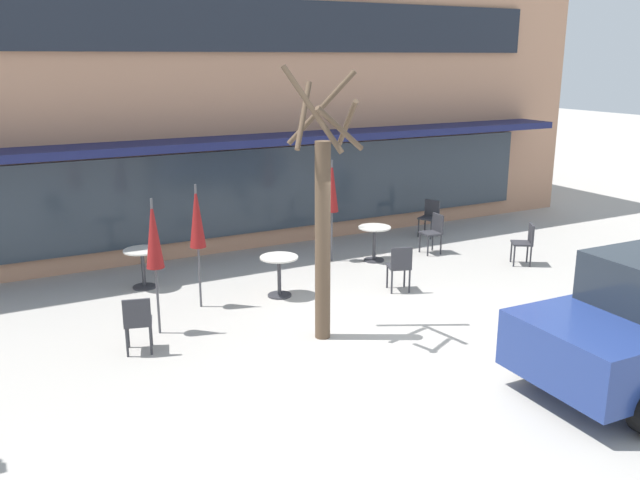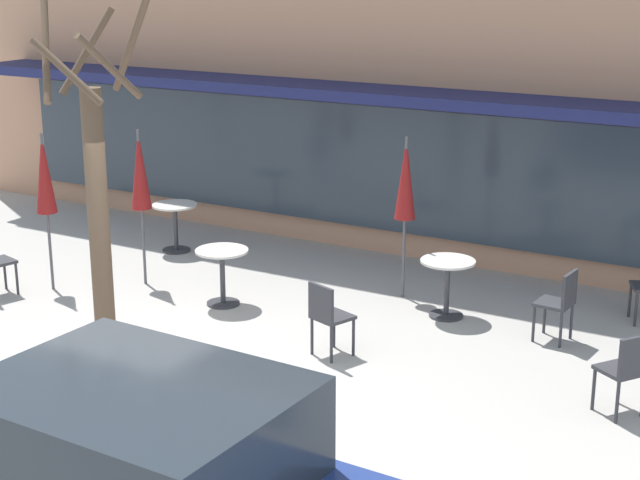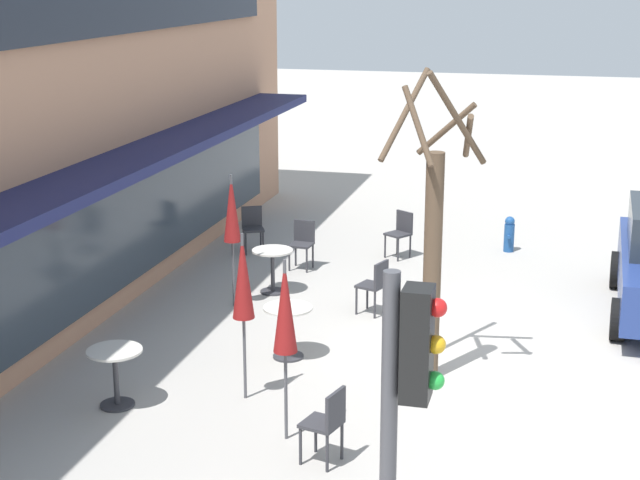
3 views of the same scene
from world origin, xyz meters
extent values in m
plane|color=#ADA8A0|center=(0.00, 0.00, 0.00)|extent=(80.00, 80.00, 0.00)
cube|color=tan|center=(0.00, 10.00, 3.42)|extent=(18.46, 8.00, 6.84)
cube|color=#191E4C|center=(0.00, 5.45, 2.55)|extent=(15.69, 1.10, 0.16)
cube|color=#2D3842|center=(0.00, 5.94, 1.35)|extent=(14.77, 0.10, 1.90)
cylinder|color=#333338|center=(1.70, 3.85, 0.01)|extent=(0.44, 0.44, 0.03)
cylinder|color=#333338|center=(1.70, 3.85, 0.38)|extent=(0.07, 0.07, 0.70)
cylinder|color=silver|center=(1.70, 3.85, 0.74)|extent=(0.70, 0.70, 0.03)
cylinder|color=#333338|center=(-3.13, 4.43, 0.01)|extent=(0.44, 0.44, 0.03)
cylinder|color=#333338|center=(-3.13, 4.43, 0.38)|extent=(0.07, 0.07, 0.70)
cylinder|color=silver|center=(-3.13, 4.43, 0.74)|extent=(0.70, 0.70, 0.03)
cylinder|color=#333338|center=(-1.04, 2.78, 0.01)|extent=(0.44, 0.44, 0.03)
cylinder|color=#333338|center=(-1.04, 2.78, 0.38)|extent=(0.07, 0.07, 0.70)
cylinder|color=silver|center=(-1.04, 2.78, 0.74)|extent=(0.70, 0.70, 0.03)
cylinder|color=#4C4C51|center=(-2.51, 2.93, 1.10)|extent=(0.04, 0.04, 2.20)
cone|color=maroon|center=(-2.51, 2.93, 1.65)|extent=(0.28, 0.28, 1.10)
cylinder|color=#4C4C51|center=(-3.47, 2.11, 1.10)|extent=(0.04, 0.04, 2.20)
cone|color=maroon|center=(-3.47, 2.11, 1.65)|extent=(0.28, 0.28, 1.10)
cylinder|color=#4C4C51|center=(0.89, 4.27, 1.10)|extent=(0.04, 0.04, 2.20)
cone|color=maroon|center=(0.89, 4.27, 1.65)|extent=(0.28, 0.28, 1.10)
cylinder|color=#333338|center=(3.89, 4.71, 0.23)|extent=(0.04, 0.04, 0.45)
cylinder|color=#333338|center=(3.74, 5.02, 0.23)|extent=(0.04, 0.04, 0.45)
cylinder|color=#333338|center=(0.96, 2.23, 0.23)|extent=(0.04, 0.04, 0.45)
cylinder|color=#333338|center=(1.29, 2.12, 0.23)|extent=(0.04, 0.04, 0.45)
cylinder|color=#333338|center=(0.85, 1.90, 0.23)|extent=(0.04, 0.04, 0.45)
cylinder|color=#333338|center=(1.18, 1.79, 0.23)|extent=(0.04, 0.04, 0.45)
cube|color=#333338|center=(1.07, 2.01, 0.47)|extent=(0.51, 0.51, 0.04)
cube|color=#333338|center=(1.01, 1.84, 0.69)|extent=(0.39, 0.17, 0.40)
cylinder|color=#333338|center=(2.95, 3.58, 0.23)|extent=(0.04, 0.04, 0.45)
cylinder|color=#333338|center=(2.97, 3.92, 0.23)|extent=(0.04, 0.04, 0.45)
cylinder|color=#333338|center=(3.29, 3.56, 0.23)|extent=(0.04, 0.04, 0.45)
cylinder|color=#333338|center=(3.31, 3.90, 0.23)|extent=(0.04, 0.04, 0.45)
cube|color=#333338|center=(3.13, 3.74, 0.47)|extent=(0.43, 0.43, 0.04)
cube|color=#333338|center=(3.31, 3.73, 0.69)|extent=(0.07, 0.40, 0.40)
cylinder|color=#333338|center=(-4.04, 1.77, 0.23)|extent=(0.04, 0.04, 0.45)
cylinder|color=#333338|center=(-3.71, 1.68, 0.23)|extent=(0.04, 0.04, 0.45)
cylinder|color=#333338|center=(4.07, 2.10, 0.23)|extent=(0.04, 0.04, 0.45)
cylinder|color=#333338|center=(4.26, 2.38, 0.23)|extent=(0.04, 0.04, 0.45)
cylinder|color=#333338|center=(4.35, 1.91, 0.23)|extent=(0.04, 0.04, 0.45)
cube|color=#333338|center=(4.31, 2.14, 0.47)|extent=(0.55, 0.55, 0.04)
cube|color=#333338|center=(4.46, 2.05, 0.69)|extent=(0.25, 0.36, 0.40)
cube|color=#232B33|center=(2.27, -2.73, 1.42)|extent=(2.15, 1.66, 0.68)
cylinder|color=black|center=(0.84, -1.78, 0.32)|extent=(0.65, 0.24, 0.64)
cylinder|color=brown|center=(-1.24, 0.74, 1.55)|extent=(0.24, 0.24, 3.09)
cylinder|color=brown|center=(-0.88, 0.66, 3.33)|extent=(0.24, 0.80, 0.75)
cylinder|color=brown|center=(-1.02, 1.19, 3.53)|extent=(0.99, 0.54, 1.13)
cylinder|color=brown|center=(-1.45, 0.95, 3.45)|extent=(0.52, 0.53, 0.97)
cylinder|color=brown|center=(-1.56, 0.45, 3.57)|extent=(0.68, 0.74, 1.21)
cylinder|color=brown|center=(-1.18, 0.34, 3.30)|extent=(0.85, 0.21, 0.68)
camera|label=1|loc=(-5.96, -7.99, 4.28)|focal=38.00mm
camera|label=2|loc=(6.27, -7.19, 4.43)|focal=55.00mm
camera|label=3|loc=(-13.55, -0.88, 5.32)|focal=55.00mm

